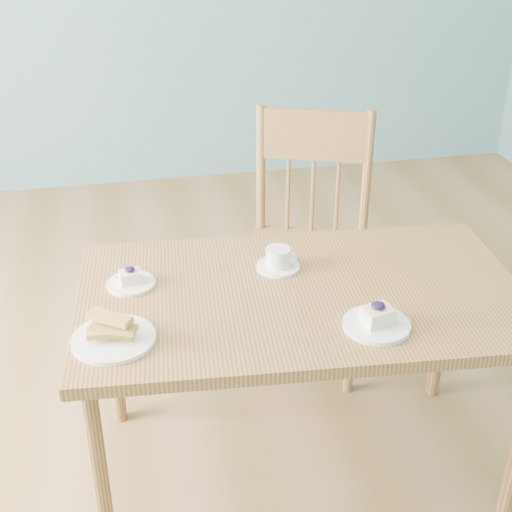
# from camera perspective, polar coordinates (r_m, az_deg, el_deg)

# --- Properties ---
(room) EXTENTS (5.01, 5.01, 2.71)m
(room) POSITION_cam_1_polar(r_m,az_deg,el_deg) (1.87, -7.57, 15.41)
(room) COLOR #916843
(room) RESTS_ON ground
(dining_table) EXTENTS (1.34, 0.84, 0.69)m
(dining_table) POSITION_cam_1_polar(r_m,az_deg,el_deg) (2.11, 3.54, -4.40)
(dining_table) COLOR olive
(dining_table) RESTS_ON ground
(dining_chair) EXTENTS (0.58, 0.57, 0.99)m
(dining_chair) POSITION_cam_1_polar(r_m,az_deg,el_deg) (2.74, 4.15, 1.10)
(dining_chair) COLOR olive
(dining_chair) RESTS_ON ground
(cheesecake_plate_near) EXTENTS (0.18, 0.18, 0.08)m
(cheesecake_plate_near) POSITION_cam_1_polar(r_m,az_deg,el_deg) (1.93, 9.64, -5.15)
(cheesecake_plate_near) COLOR white
(cheesecake_plate_near) RESTS_ON dining_table
(cheesecake_plate_far) EXTENTS (0.14, 0.14, 0.06)m
(cheesecake_plate_far) POSITION_cam_1_polar(r_m,az_deg,el_deg) (2.12, -9.98, -1.95)
(cheesecake_plate_far) COLOR white
(cheesecake_plate_far) RESTS_ON dining_table
(coffee_cup) EXTENTS (0.13, 0.13, 0.07)m
(coffee_cup) POSITION_cam_1_polar(r_m,az_deg,el_deg) (2.17, 1.82, -0.31)
(coffee_cup) COLOR white
(coffee_cup) RESTS_ON dining_table
(biscotti_plate) EXTENTS (0.22, 0.22, 0.09)m
(biscotti_plate) POSITION_cam_1_polar(r_m,az_deg,el_deg) (1.88, -11.38, -6.00)
(biscotti_plate) COLOR white
(biscotti_plate) RESTS_ON dining_table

